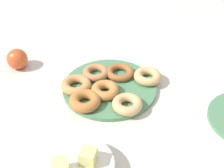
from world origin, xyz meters
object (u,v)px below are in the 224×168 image
Objects in this scene: donut_0 at (148,77)px; donut_4 at (127,104)px; donut_1 at (120,72)px; donut_6 at (105,90)px; donut_plate at (110,87)px; donut_3 at (96,73)px; donut_5 at (76,85)px; melon_chunk_left at (88,156)px; melon_chunk_right at (61,167)px; donut_2 at (85,101)px; apple at (17,59)px.

donut_4 is at bearing 46.60° from donut_0.
donut_6 is (0.07, 0.08, 0.00)m from donut_1.
donut_plate is 0.11m from donut_4.
donut_3 is 1.00× the size of donut_6.
donut_5 is 0.31m from melon_chunk_left.
donut_4 is (-0.02, 0.11, 0.02)m from donut_plate.
melon_chunk_left is (0.17, 0.34, 0.04)m from donut_1.
donut_1 is at bearing -123.58° from melon_chunk_right.
donut_2 is at bearing 16.42° from donut_0.
donut_1 is 0.15m from donut_5.
donut_6 is at bearing 94.29° from donut_3.
melon_chunk_left reaches higher than donut_4.
donut_6 is (-0.08, 0.05, 0.00)m from donut_5.
donut_plate is 0.07m from donut_3.
melon_chunk_right is at bearing 67.83° from donut_2.
donut_0 is 0.98× the size of donut_1.
apple is at bearing -45.46° from donut_4.
donut_6 is at bearing -121.25° from melon_chunk_right.
donut_0 is 0.09m from donut_1.
donut_5 is 1.09× the size of donut_6.
donut_1 is 1.06× the size of donut_6.
apple is (0.09, -0.49, -0.03)m from melon_chunk_right.
melon_chunk_right is (0.23, 0.35, 0.04)m from donut_1.
melon_chunk_left reaches higher than donut_0.
donut_4 is 0.09m from donut_6.
donut_6 is at bearing -153.89° from donut_2.
melon_chunk_right is (0.31, 0.30, 0.03)m from donut_0.
donut_1 is at bearing -140.30° from donut_2.
apple is (0.27, -0.19, 0.03)m from donut_plate.
melon_chunk_right is at bearing 12.09° from melon_chunk_left.
donut_5 reaches higher than donut_1.
donut_5 is (0.15, 0.03, 0.00)m from donut_1.
apple is at bearing -72.83° from melon_chunk_left.
melon_chunk_left reaches higher than donut_6.
melon_chunk_right is at bearing 44.02° from donut_0.
donut_plate is 0.07m from donut_1.
donut_0 is 1.00× the size of donut_4.
donut_1 is 0.42m from melon_chunk_right.
donut_1 is 0.99× the size of donut_2.
donut_6 reaches higher than donut_plate.
donut_5 is (0.10, -0.01, 0.02)m from donut_plate.
donut_4 is at bearing 159.28° from donut_2.
donut_5 is 0.09m from donut_6.
donut_1 is at bearing -32.13° from donut_0.
apple reaches higher than donut_1.
donut_plate is 0.13m from donut_0.
melon_chunk_right is (0.10, 0.24, 0.03)m from donut_2.
donut_3 is 0.27m from apple.
donut_4 is 2.42× the size of melon_chunk_right.
melon_chunk_right reaches higher than donut_6.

